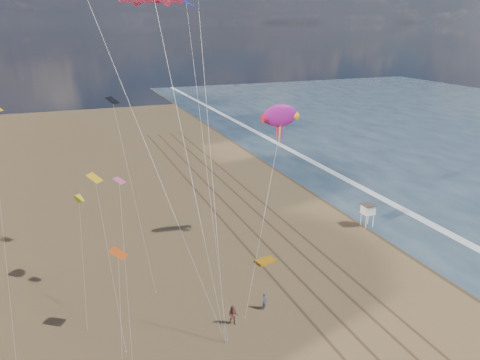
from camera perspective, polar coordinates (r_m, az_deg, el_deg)
name	(u,v)px	position (r m, az deg, el deg)	size (l,w,h in m)	color
wet_sand	(346,195)	(71.26, 12.78, -1.82)	(260.00, 260.00, 0.00)	#42301E
foam	(369,192)	(73.59, 15.51, -1.39)	(260.00, 260.00, 0.00)	white
tracks	(274,241)	(55.59, 4.19, -7.37)	(7.68, 120.00, 0.01)	brown
lifeguard_stand	(368,209)	(60.50, 15.34, -3.49)	(1.61, 1.61, 2.91)	white
grounded_kite	(265,261)	(50.87, 3.11, -9.82)	(2.06, 1.31, 0.23)	orange
show_kite	(280,116)	(51.27, 4.91, 7.78)	(6.81, 7.09, 21.25)	#A4198F
kite_flyer_a	(265,301)	(43.08, 3.02, -14.52)	(0.57, 0.38, 1.57)	slate
kite_flyer_b	(233,315)	(41.05, -0.84, -16.16)	(0.88, 0.68, 1.80)	#915449
small_kites	(93,137)	(42.07, -17.49, 5.02)	(17.24, 16.06, 19.21)	#D95481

